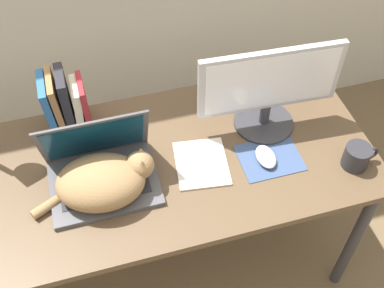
% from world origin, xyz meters
% --- Properties ---
extents(desk, '(1.47, 0.68, 0.72)m').
position_xyz_m(desk, '(0.00, 0.34, 0.65)').
color(desk, brown).
rests_on(desk, ground_plane).
extents(laptop, '(0.35, 0.28, 0.27)m').
position_xyz_m(laptop, '(-0.21, 0.33, 0.77)').
color(laptop, '#4C4C51').
rests_on(laptop, desk).
extents(cat, '(0.41, 0.25, 0.15)m').
position_xyz_m(cat, '(-0.21, 0.26, 0.80)').
color(cat, '#99754C').
rests_on(cat, desk).
extents(external_monitor, '(0.50, 0.22, 0.33)m').
position_xyz_m(external_monitor, '(0.40, 0.41, 0.90)').
color(external_monitor, '#333338').
rests_on(external_monitor, desk).
extents(mousepad, '(0.21, 0.17, 0.00)m').
position_xyz_m(mousepad, '(0.36, 0.25, 0.72)').
color(mousepad, '#384C75').
rests_on(mousepad, desk).
extents(computer_mouse, '(0.06, 0.10, 0.03)m').
position_xyz_m(computer_mouse, '(0.34, 0.25, 0.74)').
color(computer_mouse, silver).
rests_on(computer_mouse, mousepad).
extents(book_row, '(0.15, 0.15, 0.25)m').
position_xyz_m(book_row, '(-0.28, 0.59, 0.84)').
color(book_row, '#285B93').
rests_on(book_row, desk).
extents(notepad, '(0.20, 0.23, 0.01)m').
position_xyz_m(notepad, '(0.13, 0.29, 0.73)').
color(notepad, silver).
rests_on(notepad, desk).
extents(mug, '(0.13, 0.09, 0.08)m').
position_xyz_m(mug, '(0.63, 0.15, 0.76)').
color(mug, '#28282D').
rests_on(mug, desk).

